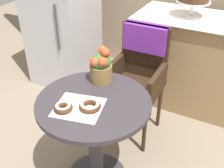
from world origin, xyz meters
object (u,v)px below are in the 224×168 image
donut_front (63,107)px  donut_mid (90,105)px  cafe_table (95,126)px  refrigerator (61,8)px  wicker_chair (140,65)px  flower_vase (101,66)px

donut_front → donut_mid: donut_front is taller
donut_front → donut_mid: (0.13, 0.09, -0.00)m
cafe_table → donut_front: 0.31m
cafe_table → donut_mid: 0.25m
refrigerator → donut_front: bearing=-53.2°
donut_front → refrigerator: size_ratio=0.07×
cafe_table → wicker_chair: size_ratio=0.75×
donut_mid → donut_front: bearing=-145.8°
flower_vase → refrigerator: bearing=138.1°
cafe_table → flower_vase: 0.40m
donut_front → donut_mid: size_ratio=0.85×
wicker_chair → donut_front: 0.87m
donut_mid → refrigerator: size_ratio=0.08×
flower_vase → refrigerator: 1.32m
wicker_chair → flower_vase: flower_vase is taller
flower_vase → wicker_chair: bearing=78.4°
cafe_table → donut_front: donut_front is taller
wicker_chair → refrigerator: size_ratio=0.56×
wicker_chair → refrigerator: refrigerator is taller
wicker_chair → donut_front: (-0.13, -0.86, 0.10)m
donut_mid → flower_vase: size_ratio=0.53×
refrigerator → cafe_table: bearing=-46.3°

